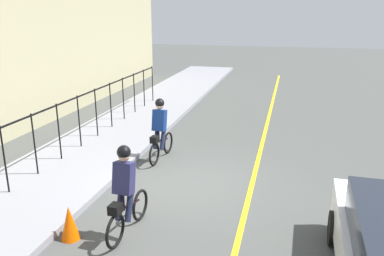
# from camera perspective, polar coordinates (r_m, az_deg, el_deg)

# --- Properties ---
(ground_plane) EXTENTS (80.00, 80.00, 0.00)m
(ground_plane) POSITION_cam_1_polar(r_m,az_deg,el_deg) (9.99, -0.77, -8.08)
(ground_plane) COLOR #464845
(lane_line_centre) EXTENTS (36.00, 0.12, 0.01)m
(lane_line_centre) POSITION_cam_1_polar(r_m,az_deg,el_deg) (9.74, 8.47, -8.95)
(lane_line_centre) COLOR yellow
(lane_line_centre) RESTS_ON ground
(sidewalk) EXTENTS (40.00, 3.20, 0.15)m
(sidewalk) POSITION_cam_1_polar(r_m,az_deg,el_deg) (11.26, -17.82, -5.58)
(sidewalk) COLOR gray
(sidewalk) RESTS_ON ground
(iron_fence) EXTENTS (14.35, 0.04, 1.60)m
(iron_fence) POSITION_cam_1_polar(r_m,az_deg,el_deg) (11.91, -17.47, 1.59)
(iron_fence) COLOR black
(iron_fence) RESTS_ON sidewalk
(cyclist_lead) EXTENTS (1.71, 0.38, 1.83)m
(cyclist_lead) POSITION_cam_1_polar(r_m,az_deg,el_deg) (11.26, -4.67, -0.29)
(cyclist_lead) COLOR black
(cyclist_lead) RESTS_ON ground
(cyclist_follow) EXTENTS (1.71, 0.38, 1.83)m
(cyclist_follow) POSITION_cam_1_polar(r_m,az_deg,el_deg) (7.61, -9.68, -9.10)
(cyclist_follow) COLOR black
(cyclist_follow) RESTS_ON ground
(traffic_cone_near) EXTENTS (0.36, 0.36, 0.68)m
(traffic_cone_near) POSITION_cam_1_polar(r_m,az_deg,el_deg) (7.98, -17.34, -12.98)
(traffic_cone_near) COLOR #F55302
(traffic_cone_near) RESTS_ON ground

